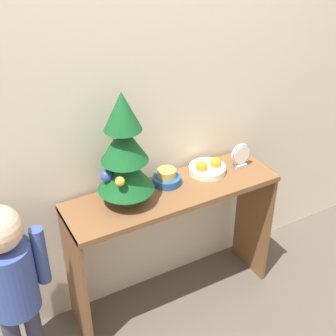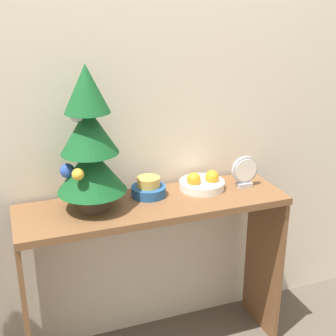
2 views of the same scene
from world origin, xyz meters
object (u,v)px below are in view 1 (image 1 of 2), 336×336
Objects in this scene: fruit_bowl at (208,168)px; desk_clock at (241,156)px; singing_bowl at (167,178)px; child_figure at (9,275)px; mini_tree at (124,153)px.

desk_clock is at bearing -12.03° from fruit_bowl.
singing_bowl is (-0.24, 0.01, 0.01)m from fruit_bowl.
fruit_bowl is at bearing 4.31° from child_figure.
singing_bowl is at bearing 6.23° from child_figure.
fruit_bowl is (0.49, 0.03, -0.25)m from mini_tree.
mini_tree is 0.35m from singing_bowl.
singing_bowl is at bearing 177.49° from fruit_bowl.
mini_tree is 0.75m from child_figure.
desk_clock is (0.43, -0.05, 0.04)m from singing_bowl.
desk_clock is at bearing -6.70° from singing_bowl.
child_figure is (-1.09, -0.08, -0.19)m from fruit_bowl.
child_figure is at bearing -175.51° from mini_tree.
child_figure reaches higher than singing_bowl.
child_figure is (-1.28, -0.04, -0.23)m from desk_clock.
desk_clock reaches higher than singing_bowl.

